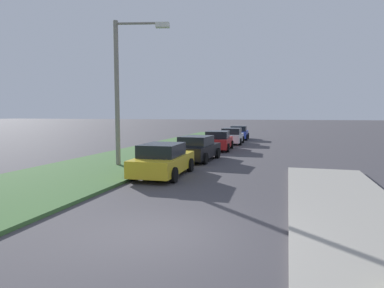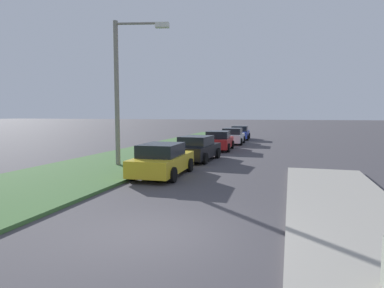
{
  "view_description": "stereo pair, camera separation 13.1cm",
  "coord_description": "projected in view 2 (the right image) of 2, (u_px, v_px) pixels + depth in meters",
  "views": [
    {
      "loc": [
        -6.89,
        -2.82,
        2.79
      ],
      "look_at": [
        11.84,
        2.61,
        1.0
      ],
      "focal_mm": 30.94,
      "sensor_mm": 36.0,
      "label": 1
    },
    {
      "loc": [
        -6.86,
        -2.94,
        2.79
      ],
      "look_at": [
        11.84,
        2.61,
        1.0
      ],
      "focal_mm": 30.94,
      "sensor_mm": 36.0,
      "label": 2
    }
  ],
  "objects": [
    {
      "name": "parked_car_black",
      "position": [
        197.0,
        149.0,
        19.75
      ],
      "size": [
        4.39,
        2.19,
        1.47
      ],
      "rotation": [
        0.0,
        0.0,
        -0.05
      ],
      "color": "black",
      "rests_on": "ground"
    },
    {
      "name": "parked_car_yellow",
      "position": [
        162.0,
        160.0,
        14.82
      ],
      "size": [
        4.36,
        2.14,
        1.47
      ],
      "rotation": [
        0.0,
        0.0,
        0.04
      ],
      "color": "gold",
      "rests_on": "ground"
    },
    {
      "name": "parked_car_red",
      "position": [
        219.0,
        141.0,
        25.44
      ],
      "size": [
        4.4,
        2.21,
        1.47
      ],
      "rotation": [
        0.0,
        0.0,
        0.06
      ],
      "color": "red",
      "rests_on": "ground"
    },
    {
      "name": "grass_median",
      "position": [
        120.0,
        161.0,
        18.99
      ],
      "size": [
        60.0,
        6.0,
        0.12
      ],
      "primitive_type": "cube",
      "color": "#3D6633",
      "rests_on": "ground"
    },
    {
      "name": "streetlight",
      "position": [
        123.0,
        83.0,
        17.05
      ],
      "size": [
        0.94,
        2.83,
        7.5
      ],
      "color": "gray",
      "rests_on": "ground"
    },
    {
      "name": "ground",
      "position": [
        154.0,
        235.0,
        7.64
      ],
      "size": [
        300.0,
        300.0,
        0.0
      ],
      "primitive_type": "plane",
      "color": "#423F44"
    },
    {
      "name": "parked_car_white",
      "position": [
        233.0,
        136.0,
        30.64
      ],
      "size": [
        4.37,
        2.15,
        1.47
      ],
      "rotation": [
        0.0,
        0.0,
        0.04
      ],
      "color": "silver",
      "rests_on": "ground"
    },
    {
      "name": "parked_car_blue",
      "position": [
        240.0,
        133.0,
        35.91
      ],
      "size": [
        4.4,
        2.21,
        1.47
      ],
      "rotation": [
        0.0,
        0.0,
        0.06
      ],
      "color": "#23389E",
      "rests_on": "ground"
    }
  ]
}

